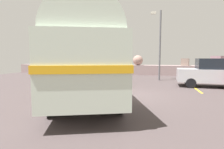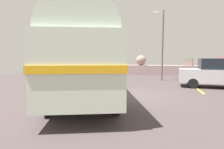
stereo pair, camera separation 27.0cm
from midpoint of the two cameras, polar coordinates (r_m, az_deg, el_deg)
The scene contains 5 objects.
ground at distance 9.07m, azimuth 4.18°, elevation -6.72°, with size 32.00×26.00×0.02m.
breakwater at distance 20.62m, azimuth 9.73°, elevation 1.81°, with size 31.36×1.92×2.32m.
vintage_coach at distance 8.44m, azimuth -9.02°, elevation 6.28°, with size 5.20×8.88×3.70m.
parked_car_nearest at distance 13.05m, azimuth 29.16°, elevation 0.57°, with size 4.19×1.94×1.86m.
lamp_post at distance 15.45m, azimuth 14.51°, elevation 10.39°, with size 0.88×0.49×5.82m.
Camera 1 is at (1.26, -8.79, 1.90)m, focal length 28.20 mm.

